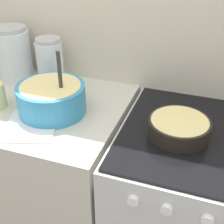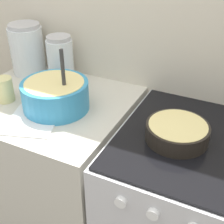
# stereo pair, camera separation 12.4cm
# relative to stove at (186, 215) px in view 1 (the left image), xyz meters

# --- Properties ---
(wall_back) EXTENTS (4.50, 0.05, 2.40)m
(wall_back) POSITION_rel_stove_xyz_m (-0.33, 0.35, 0.75)
(wall_back) COLOR beige
(wall_back) RESTS_ON ground_plane
(countertop_cabinet) EXTENTS (0.75, 0.65, 0.91)m
(countertop_cabinet) POSITION_rel_stove_xyz_m (-0.71, 0.00, 0.00)
(countertop_cabinet) COLOR beige
(countertop_cabinet) RESTS_ON ground_plane
(stove) EXTENTS (0.63, 0.67, 0.91)m
(stove) POSITION_rel_stove_xyz_m (0.00, 0.00, 0.00)
(stove) COLOR silver
(stove) RESTS_ON ground_plane
(mixing_bowl) EXTENTS (0.29, 0.29, 0.28)m
(mixing_bowl) POSITION_rel_stove_xyz_m (-0.62, -0.04, 0.52)
(mixing_bowl) COLOR #338CBF
(mixing_bowl) RESTS_ON countertop_cabinet
(baking_pan) EXTENTS (0.23, 0.23, 0.07)m
(baking_pan) POSITION_rel_stove_xyz_m (-0.08, -0.03, 0.49)
(baking_pan) COLOR black
(baking_pan) RESTS_ON stove
(storage_jar_left) EXTENTS (0.17, 0.17, 0.26)m
(storage_jar_left) POSITION_rel_stove_xyz_m (-0.96, 0.22, 0.57)
(storage_jar_left) COLOR silver
(storage_jar_left) RESTS_ON countertop_cabinet
(storage_jar_middle) EXTENTS (0.13, 0.13, 0.23)m
(storage_jar_middle) POSITION_rel_stove_xyz_m (-0.76, 0.22, 0.55)
(storage_jar_middle) COLOR silver
(storage_jar_middle) RESTS_ON countertop_cabinet
(recipe_page) EXTENTS (0.26, 0.28, 0.01)m
(recipe_page) POSITION_rel_stove_xyz_m (-0.65, -0.16, 0.46)
(recipe_page) COLOR white
(recipe_page) RESTS_ON countertop_cabinet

